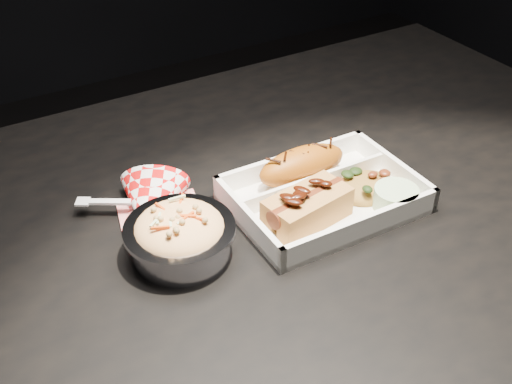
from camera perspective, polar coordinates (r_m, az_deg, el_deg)
dining_table at (r=0.97m, az=2.84°, el=-4.47°), size 1.20×0.80×0.75m
food_tray at (r=0.89m, az=5.99°, el=-0.56°), size 0.25×0.18×0.04m
fried_pastry at (r=0.91m, az=4.11°, el=2.40°), size 0.14×0.06×0.05m
hotdog at (r=0.84m, az=4.59°, el=-1.17°), size 0.12×0.08×0.06m
fried_rice_mound at (r=0.91m, az=9.83°, el=0.94°), size 0.09×0.08×0.03m
cupcake_liner at (r=0.89m, az=12.30°, el=-0.55°), size 0.06×0.06×0.03m
foil_coleslaw_cup at (r=0.80m, az=-6.78°, el=-3.74°), size 0.14×0.14×0.07m
napkin_fork at (r=0.88m, az=-9.41°, el=-1.10°), size 0.16×0.15×0.10m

